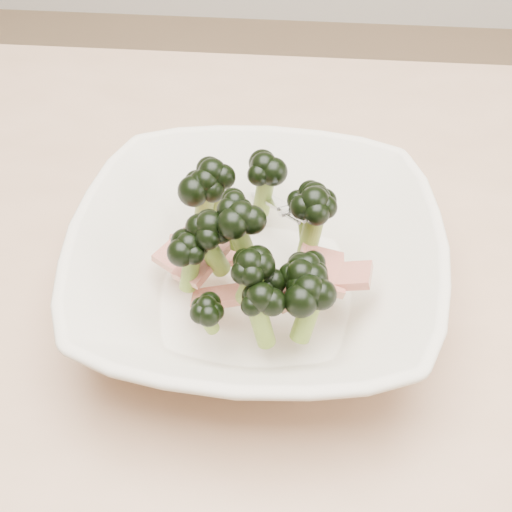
% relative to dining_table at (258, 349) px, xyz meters
% --- Properties ---
extents(dining_table, '(1.20, 0.80, 0.75)m').
position_rel_dining_table_xyz_m(dining_table, '(0.00, 0.00, 0.00)').
color(dining_table, tan).
rests_on(dining_table, ground).
extents(broccoli_dish, '(0.31, 0.31, 0.12)m').
position_rel_dining_table_xyz_m(broccoli_dish, '(-0.00, -0.02, 0.14)').
color(broccoli_dish, beige).
rests_on(broccoli_dish, dining_table).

